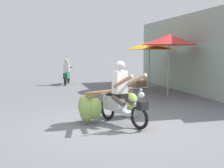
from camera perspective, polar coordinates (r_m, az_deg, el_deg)
ground_plane at (r=6.80m, az=1.05°, el=-8.69°), size 120.00×120.00×0.00m
motorbike_main_loaded at (r=7.19m, az=0.38°, el=-3.84°), size 1.83×1.98×1.58m
motorbike_distant_ahead_left at (r=15.38m, az=-9.41°, el=2.03°), size 0.63×1.59×1.40m
shopfront_building at (r=14.35m, az=22.25°, el=5.90°), size 4.68×9.68×3.44m
market_umbrella_near_shop at (r=13.07m, az=7.80°, el=7.90°), size 2.39×2.39×2.27m
market_umbrella_further_along at (r=11.47m, az=11.75°, el=9.00°), size 2.23×2.23×2.50m
produce_crate at (r=13.76m, az=5.84°, el=-0.09°), size 0.56×0.40×0.36m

